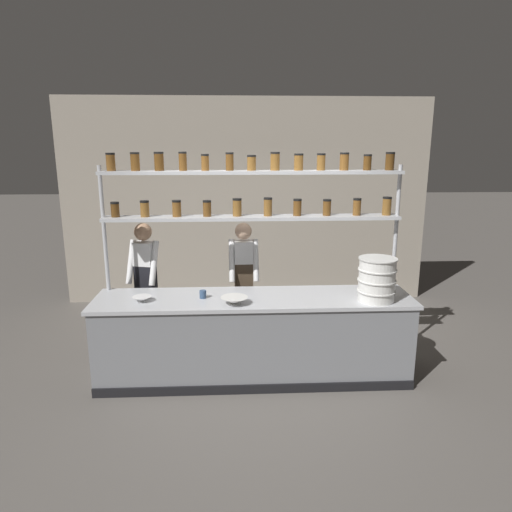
% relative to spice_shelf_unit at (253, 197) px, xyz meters
% --- Properties ---
extents(ground_plane, '(40.00, 40.00, 0.00)m').
position_rel_spice_shelf_unit_xyz_m(ground_plane, '(-0.00, -0.33, -1.94)').
color(ground_plane, '#5B5651').
extents(back_wall, '(5.76, 0.12, 3.21)m').
position_rel_spice_shelf_unit_xyz_m(back_wall, '(-0.00, 2.31, -0.34)').
color(back_wall, '#9E9384').
rests_on(back_wall, ground_plane).
extents(prep_counter, '(3.36, 0.76, 0.92)m').
position_rel_spice_shelf_unit_xyz_m(prep_counter, '(-0.00, -0.33, -1.48)').
color(prep_counter, gray).
rests_on(prep_counter, ground_plane).
extents(spice_shelf_unit, '(3.25, 0.28, 2.42)m').
position_rel_spice_shelf_unit_xyz_m(spice_shelf_unit, '(0.00, 0.00, 0.00)').
color(spice_shelf_unit, '#B7BABF').
rests_on(spice_shelf_unit, ground_plane).
extents(chef_left, '(0.41, 0.34, 1.61)m').
position_rel_spice_shelf_unit_xyz_m(chef_left, '(-1.26, 0.33, -1.02)').
color(chef_left, black).
rests_on(chef_left, ground_plane).
extents(chef_center, '(0.37, 0.29, 1.59)m').
position_rel_spice_shelf_unit_xyz_m(chef_center, '(-0.09, 0.45, -1.04)').
color(chef_center, black).
rests_on(chef_center, ground_plane).
extents(container_stack, '(0.39, 0.39, 0.45)m').
position_rel_spice_shelf_unit_xyz_m(container_stack, '(1.25, -0.50, -0.80)').
color(container_stack, white).
rests_on(container_stack, prep_counter).
extents(prep_bowl_near_left, '(0.20, 0.20, 0.05)m').
position_rel_spice_shelf_unit_xyz_m(prep_bowl_near_left, '(-1.16, -0.41, -1.00)').
color(prep_bowl_near_left, white).
rests_on(prep_bowl_near_left, prep_counter).
extents(prep_bowl_center_front, '(0.28, 0.28, 0.08)m').
position_rel_spice_shelf_unit_xyz_m(prep_bowl_center_front, '(-0.21, -0.54, -0.99)').
color(prep_bowl_center_front, silver).
rests_on(prep_bowl_center_front, prep_counter).
extents(serving_cup_front, '(0.07, 0.07, 0.08)m').
position_rel_spice_shelf_unit_xyz_m(serving_cup_front, '(-0.54, -0.34, -0.98)').
color(serving_cup_front, '#334C70').
rests_on(serving_cup_front, prep_counter).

